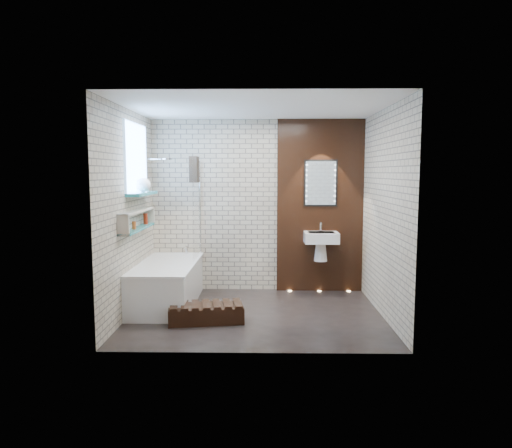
{
  "coord_description": "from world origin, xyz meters",
  "views": [
    {
      "loc": [
        0.11,
        -5.92,
        1.81
      ],
      "look_at": [
        0.0,
        0.15,
        1.15
      ],
      "focal_mm": 33.34,
      "sensor_mm": 36.0,
      "label": 1
    }
  ],
  "objects_px": {
    "bath_screen": "(197,209)",
    "led_mirror": "(321,183)",
    "washbasin": "(321,241)",
    "walnut_step": "(206,314)",
    "bathtub": "(167,284)"
  },
  "relations": [
    {
      "from": "bathtub",
      "to": "bath_screen",
      "type": "relative_size",
      "value": 1.24
    },
    {
      "from": "washbasin",
      "to": "led_mirror",
      "type": "distance_m",
      "value": 0.88
    },
    {
      "from": "bath_screen",
      "to": "walnut_step",
      "type": "relative_size",
      "value": 1.56
    },
    {
      "from": "led_mirror",
      "to": "bath_screen",
      "type": "bearing_deg",
      "value": -169.34
    },
    {
      "from": "washbasin",
      "to": "walnut_step",
      "type": "relative_size",
      "value": 0.65
    },
    {
      "from": "led_mirror",
      "to": "walnut_step",
      "type": "xyz_separation_m",
      "value": [
        -1.55,
        -1.54,
        -1.55
      ]
    },
    {
      "from": "led_mirror",
      "to": "washbasin",
      "type": "bearing_deg",
      "value": -90.0
    },
    {
      "from": "walnut_step",
      "to": "bath_screen",
      "type": "bearing_deg",
      "value": 102.73
    },
    {
      "from": "bath_screen",
      "to": "walnut_step",
      "type": "bearing_deg",
      "value": -77.27
    },
    {
      "from": "walnut_step",
      "to": "bathtub",
      "type": "bearing_deg",
      "value": 129.59
    },
    {
      "from": "bath_screen",
      "to": "led_mirror",
      "type": "bearing_deg",
      "value": 10.66
    },
    {
      "from": "led_mirror",
      "to": "bathtub",
      "type": "bearing_deg",
      "value": -160.22
    },
    {
      "from": "bath_screen",
      "to": "bathtub",
      "type": "bearing_deg",
      "value": -128.9
    },
    {
      "from": "bathtub",
      "to": "washbasin",
      "type": "bearing_deg",
      "value": 16.01
    },
    {
      "from": "bathtub",
      "to": "walnut_step",
      "type": "height_order",
      "value": "bathtub"
    }
  ]
}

